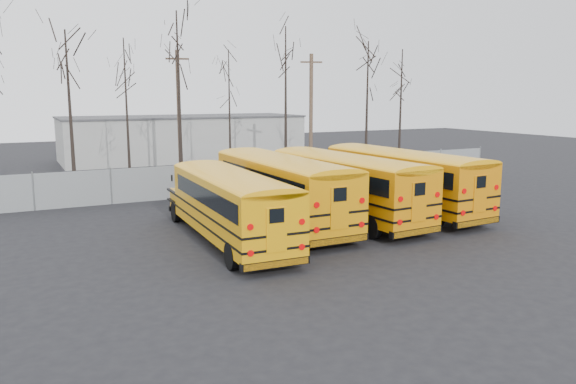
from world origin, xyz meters
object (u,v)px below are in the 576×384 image
bus_a (229,201)px  utility_pole_right (311,114)px  bus_b (280,184)px  utility_pole_left (179,114)px  bus_d (400,175)px  bus_c (344,181)px

bus_a → utility_pole_right: 20.08m
bus_a → bus_b: size_ratio=0.92×
utility_pole_left → utility_pole_right: size_ratio=1.01×
bus_d → utility_pole_left: (-7.14, 16.20, 2.77)m
bus_d → bus_c: bearing=-179.7°
bus_d → bus_a: bearing=-172.9°
bus_a → utility_pole_right: bearing=53.3°
bus_b → utility_pole_left: (-0.20, 16.08, 2.76)m
bus_d → utility_pole_right: bearing=77.6°
bus_a → utility_pole_left: (3.10, 18.10, 2.93)m
bus_a → utility_pole_left: size_ratio=1.20×
bus_c → bus_d: size_ratio=0.99×
bus_c → utility_pole_left: bearing=98.5°
bus_c → bus_d: bearing=0.0°
bus_a → bus_c: size_ratio=0.93×
bus_d → utility_pole_left: 17.92m
bus_c → utility_pole_right: (5.78, 13.84, 2.72)m
utility_pole_right → utility_pole_left: bearing=-177.4°
bus_a → bus_b: bearing=33.4°
bus_b → utility_pole_right: bearing=56.1°
utility_pole_left → utility_pole_right: utility_pole_left is taller
bus_a → bus_c: 6.84m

